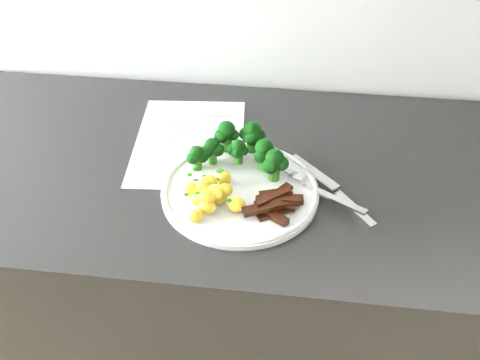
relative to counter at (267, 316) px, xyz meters
name	(u,v)px	position (x,y,z in m)	size (l,w,h in m)	color
counter	(267,316)	(0.00, 0.00, 0.00)	(2.32, 0.58, 0.87)	black
recipe_paper	(189,141)	(-0.17, 0.07, 0.44)	(0.23, 0.31, 0.00)	silver
plate	(240,190)	(-0.06, -0.07, 0.44)	(0.27, 0.27, 0.02)	white
broccoli	(242,147)	(-0.06, 0.00, 0.48)	(0.18, 0.12, 0.07)	#2A6417
potatoes	(212,194)	(-0.10, -0.11, 0.46)	(0.11, 0.12, 0.04)	gold
beef_strips	(275,201)	(0.01, -0.11, 0.46)	(0.10, 0.11, 0.03)	black
fork	(321,191)	(0.08, -0.07, 0.45)	(0.16, 0.12, 0.02)	silver
knife	(341,197)	(0.12, -0.07, 0.44)	(0.15, 0.17, 0.02)	silver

